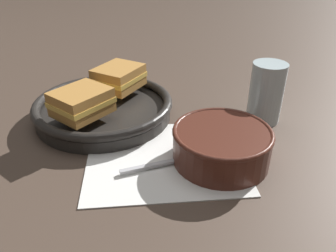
{
  "coord_description": "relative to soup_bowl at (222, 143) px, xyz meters",
  "views": [
    {
      "loc": [
        0.06,
        -0.5,
        0.33
      ],
      "look_at": [
        0.01,
        0.01,
        0.03
      ],
      "focal_mm": 35.0,
      "sensor_mm": 36.0,
      "label": 1
    }
  ],
  "objects": [
    {
      "name": "skillet",
      "position": [
        -0.23,
        0.13,
        -0.01
      ],
      "size": [
        0.28,
        0.28,
        0.04
      ],
      "color": "black",
      "rests_on": "ground_plane"
    },
    {
      "name": "drinking_glass",
      "position": [
        0.09,
        0.15,
        0.03
      ],
      "size": [
        0.07,
        0.07,
        0.12
      ],
      "color": "silver",
      "rests_on": "ground_plane"
    },
    {
      "name": "sandwich_near_left",
      "position": [
        -0.25,
        0.07,
        0.03
      ],
      "size": [
        0.12,
        0.13,
        0.05
      ],
      "rotation": [
        0.0,
        0.0,
        5.71
      ],
      "color": "#B27A38",
      "rests_on": "skillet"
    },
    {
      "name": "soup_bowl",
      "position": [
        0.0,
        0.0,
        0.0
      ],
      "size": [
        0.16,
        0.16,
        0.06
      ],
      "color": "#4C2319",
      "rests_on": "ground_plane"
    },
    {
      "name": "sandwich_near_right",
      "position": [
        -0.21,
        0.19,
        0.03
      ],
      "size": [
        0.12,
        0.12,
        0.05
      ],
      "rotation": [
        0.0,
        0.0,
        9.01
      ],
      "color": "#B27A38",
      "rests_on": "skillet"
    },
    {
      "name": "napkin",
      "position": [
        -0.09,
        -0.0,
        -0.03
      ],
      "size": [
        0.3,
        0.27,
        0.0
      ],
      "color": "white",
      "rests_on": "ground_plane"
    },
    {
      "name": "ground_plane",
      "position": [
        -0.11,
        0.05,
        -0.03
      ],
      "size": [
        4.0,
        4.0,
        0.0
      ],
      "primitive_type": "plane",
      "color": "#47382D"
    },
    {
      "name": "spoon",
      "position": [
        -0.05,
        -0.01,
        -0.03
      ],
      "size": [
        0.16,
        0.09,
        0.01
      ],
      "rotation": [
        0.0,
        0.0,
        0.43
      ],
      "color": "#B7B7BC",
      "rests_on": "napkin"
    }
  ]
}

